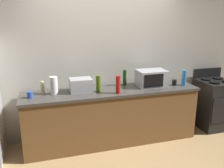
{
  "coord_description": "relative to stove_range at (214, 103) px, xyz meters",
  "views": [
    {
      "loc": [
        -1.06,
        -3.16,
        2.04
      ],
      "look_at": [
        0.0,
        0.4,
        1.0
      ],
      "focal_mm": 38.82,
      "sensor_mm": 36.0,
      "label": 1
    }
  ],
  "objects": [
    {
      "name": "ground_plane",
      "position": [
        -2.0,
        -0.4,
        -0.46
      ],
      "size": [
        8.0,
        8.0,
        0.0
      ],
      "primitive_type": "plane",
      "color": "tan"
    },
    {
      "name": "back_wall",
      "position": [
        -2.0,
        0.41,
        0.89
      ],
      "size": [
        6.4,
        0.1,
        2.7
      ],
      "primitive_type": "cube",
      "color": "beige",
      "rests_on": "ground_plane"
    },
    {
      "name": "counter_run",
      "position": [
        -2.0,
        0.0,
        -0.01
      ],
      "size": [
        2.84,
        0.64,
        0.9
      ],
      "color": "brown",
      "rests_on": "ground_plane"
    },
    {
      "name": "stove_range",
      "position": [
        0.0,
        0.0,
        0.0
      ],
      "size": [
        0.6,
        0.61,
        1.08
      ],
      "color": "black",
      "rests_on": "ground_plane"
    },
    {
      "name": "microwave",
      "position": [
        -1.29,
        0.05,
        0.57
      ],
      "size": [
        0.48,
        0.35,
        0.27
      ],
      "color": "#B7BABF",
      "rests_on": "counter_run"
    },
    {
      "name": "toaster_oven",
      "position": [
        -2.49,
        0.06,
        0.54
      ],
      "size": [
        0.34,
        0.26,
        0.21
      ],
      "primitive_type": "cube",
      "color": "#B7BABF",
      "rests_on": "counter_run"
    },
    {
      "name": "paper_towel_roll",
      "position": [
        -2.9,
        0.05,
        0.57
      ],
      "size": [
        0.12,
        0.12,
        0.27
      ],
      "primitive_type": "cylinder",
      "color": "white",
      "rests_on": "counter_run"
    },
    {
      "name": "bottle_wine",
      "position": [
        -1.72,
        0.2,
        0.57
      ],
      "size": [
        0.06,
        0.06,
        0.27
      ],
      "primitive_type": "cylinder",
      "color": "#1E3F19",
      "rests_on": "counter_run"
    },
    {
      "name": "bottle_vinegar",
      "position": [
        -3.07,
        0.08,
        0.54
      ],
      "size": [
        0.06,
        0.06,
        0.2
      ],
      "primitive_type": "cylinder",
      "color": "beige",
      "rests_on": "counter_run"
    },
    {
      "name": "bottle_spray_cleaner",
      "position": [
        -0.74,
        -0.08,
        0.57
      ],
      "size": [
        0.08,
        0.08,
        0.26
      ],
      "primitive_type": "cylinder",
      "color": "#338CE5",
      "rests_on": "counter_run"
    },
    {
      "name": "bottle_hot_sauce",
      "position": [
        -1.96,
        -0.19,
        0.58
      ],
      "size": [
        0.07,
        0.07,
        0.27
      ],
      "primitive_type": "cylinder",
      "color": "red",
      "rests_on": "counter_run"
    },
    {
      "name": "bottle_olive_oil",
      "position": [
        -2.23,
        -0.03,
        0.57
      ],
      "size": [
        0.08,
        0.08,
        0.26
      ],
      "primitive_type": "cylinder",
      "color": "#4C6B19",
      "rests_on": "counter_run"
    },
    {
      "name": "mug_black",
      "position": [
        -0.9,
        -0.03,
        0.49
      ],
      "size": [
        0.08,
        0.08,
        0.09
      ],
      "primitive_type": "cylinder",
      "color": "black",
      "rests_on": "counter_run"
    },
    {
      "name": "mug_blue",
      "position": [
        -3.25,
        -0.03,
        0.48
      ],
      "size": [
        0.08,
        0.08,
        0.09
      ],
      "primitive_type": "cylinder",
      "color": "#2D4CB2",
      "rests_on": "counter_run"
    }
  ]
}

